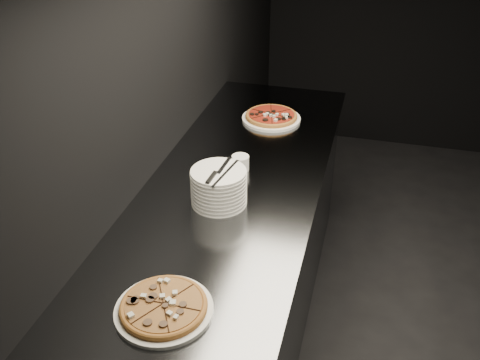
% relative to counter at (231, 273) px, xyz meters
% --- Properties ---
extents(wall_left, '(0.02, 5.00, 2.80)m').
position_rel_counter_xyz_m(wall_left, '(-0.37, 0.00, 0.94)').
color(wall_left, black).
rests_on(wall_left, floor).
extents(counter, '(0.74, 2.44, 0.92)m').
position_rel_counter_xyz_m(counter, '(0.00, 0.00, 0.00)').
color(counter, '#57595E').
rests_on(counter, floor).
extents(pizza_mushroom, '(0.31, 0.31, 0.04)m').
position_rel_counter_xyz_m(pizza_mushroom, '(-0.01, -0.73, 0.48)').
color(pizza_mushroom, white).
rests_on(pizza_mushroom, counter).
extents(pizza_tomato, '(0.34, 0.34, 0.04)m').
position_rel_counter_xyz_m(pizza_tomato, '(0.02, 0.73, 0.48)').
color(pizza_tomato, white).
rests_on(pizza_tomato, counter).
extents(plate_stack, '(0.22, 0.22, 0.15)m').
position_rel_counter_xyz_m(plate_stack, '(-0.02, -0.10, 0.53)').
color(plate_stack, white).
rests_on(plate_stack, counter).
extents(cutlery, '(0.10, 0.23, 0.01)m').
position_rel_counter_xyz_m(cutlery, '(-0.01, -0.12, 0.61)').
color(cutlery, silver).
rests_on(cutlery, plate_stack).
extents(ramekin, '(0.08, 0.08, 0.07)m').
position_rel_counter_xyz_m(ramekin, '(-0.00, 0.18, 0.50)').
color(ramekin, white).
rests_on(ramekin, counter).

